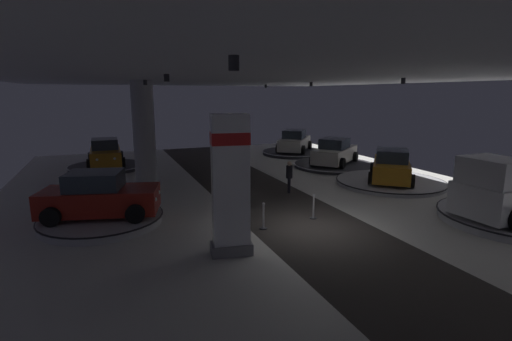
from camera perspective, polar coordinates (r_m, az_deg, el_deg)
name	(u,v)px	position (r m, az deg, el deg)	size (l,w,h in m)	color
ground	(312,229)	(14.30, 8.40, -8.62)	(24.00, 44.00, 0.06)	silver
ceiling_with_spotlights	(317,73)	(13.44, 9.12, 14.28)	(24.00, 44.00, 0.39)	silver
column_left	(144,135)	(20.67, -16.46, 5.20)	(1.12, 1.12, 5.50)	#ADADB2
brand_sign_pylon	(231,184)	(11.35, -3.85, -2.04)	(1.35, 0.84, 4.30)	slate
display_platform_far_right	(334,165)	(25.97, 11.69, 0.82)	(5.43, 5.43, 0.23)	#333338
display_car_far_right	(335,152)	(25.80, 11.74, 2.70)	(4.42, 4.00, 1.71)	silver
display_platform_deep_right	(294,152)	(30.78, 5.78, 2.72)	(5.18, 5.18, 0.28)	#333338
display_car_deep_right	(294,142)	(30.63, 5.80, 4.35)	(4.08, 4.37, 1.71)	silver
display_platform_mid_right	(390,182)	(21.87, 19.50, -1.62)	(5.77, 5.77, 0.23)	#B7B7BC
display_car_mid_right	(391,166)	(21.67, 19.66, 0.59)	(4.09, 4.36, 1.71)	#B77519
display_platform_mid_left	(102,219)	(15.65, -22.11, -6.81)	(4.52, 4.52, 0.32)	#B7B7BC
display_car_mid_left	(99,196)	(15.41, -22.48, -3.61)	(4.52, 3.05, 1.71)	maroon
display_platform_deep_left	(107,167)	(26.69, -21.53, 0.56)	(4.74, 4.74, 0.25)	#333338
display_car_deep_left	(106,153)	(26.58, -21.67, 2.42)	(2.23, 4.25, 1.71)	#B77519
visitor_walking_near	(289,175)	(18.79, 5.02, -0.67)	(0.32, 0.32, 1.59)	black
visitor_walking_far	(234,175)	(18.81, -3.39, -0.63)	(0.32, 0.32, 1.59)	black
stanchion_a	(263,219)	(13.92, 1.11, -7.34)	(0.28, 0.28, 1.01)	#333338
stanchion_b	(313,210)	(15.20, 8.63, -5.82)	(0.28, 0.28, 1.01)	#333338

